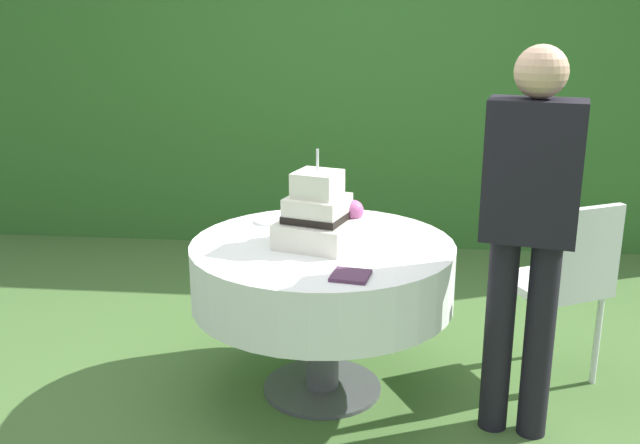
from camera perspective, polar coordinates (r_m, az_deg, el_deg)
ground_plane at (r=3.52m, az=0.18°, el=-12.93°), size 20.00×20.00×0.00m
foliage_hedge at (r=5.45m, az=2.66°, el=10.93°), size 6.18×0.42×2.40m
cake_table at (r=3.27m, az=0.19°, el=-4.04°), size 1.18×1.18×0.72m
wedding_cake at (r=3.17m, az=-0.09°, el=0.45°), size 0.39×0.39×0.43m
serving_plate_near at (r=3.54m, az=-3.96°, el=0.08°), size 0.15×0.15×0.01m
serving_plate_far at (r=3.65m, az=-1.78°, el=0.60°), size 0.15×0.15×0.01m
napkin_stack at (r=2.82m, az=2.41°, el=-4.21°), size 0.17×0.17×0.01m
garden_chair at (r=3.54m, az=18.59°, el=-4.01°), size 0.54×0.54×0.89m
standing_person at (r=2.96m, az=16.02°, el=0.13°), size 0.40×0.28×1.60m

